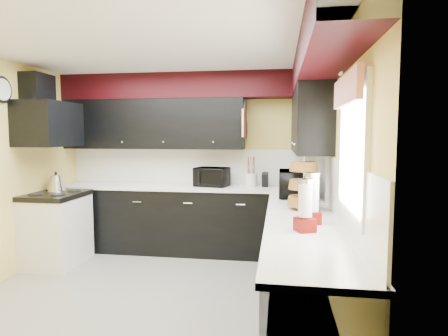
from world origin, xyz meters
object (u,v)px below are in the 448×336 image
Objects in this scene: knife_block at (265,180)px; kettle at (56,183)px; microwave at (295,184)px; utensil_crock at (251,180)px; toaster_oven at (212,177)px.

kettle is (-2.71, -0.61, -0.01)m from knife_block.
microwave reaches higher than kettle.
knife_block is (0.19, -0.01, 0.00)m from utensil_crock.
toaster_oven is 2.00× the size of kettle.
utensil_crock is at bearing 13.89° from kettle.
knife_block is at bearing 14.01° from toaster_oven.
toaster_oven is 0.55m from utensil_crock.
microwave is at bearing -2.87° from kettle.
knife_block is at bearing 26.18° from microwave.
toaster_oven is at bearing -175.24° from utensil_crock.
microwave reaches higher than utensil_crock.
utensil_crock is (0.54, 0.05, -0.04)m from toaster_oven.
utensil_crock and kettle have the same top height.
kettle is at bearing 87.32° from microwave.
kettle is at bearing -152.41° from toaster_oven.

